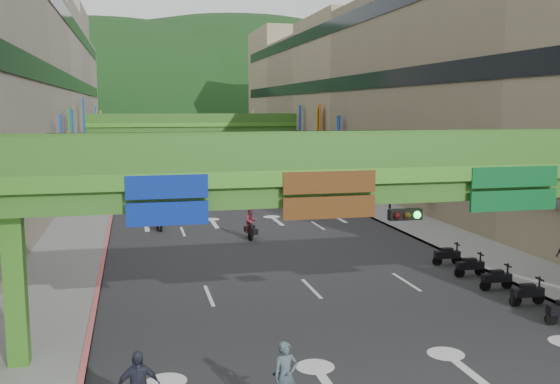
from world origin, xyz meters
name	(u,v)px	position (x,y,z in m)	size (l,w,h in m)	color
road_slab	(208,185)	(0.00, 50.00, 0.01)	(18.00, 140.00, 0.02)	#28282B
sidewalk_left	(97,187)	(-11.00, 50.00, 0.07)	(4.00, 140.00, 0.15)	gray
sidewalk_right	(311,181)	(11.00, 50.00, 0.07)	(4.00, 140.00, 0.15)	gray
curb_left	(117,186)	(-9.10, 50.00, 0.09)	(0.20, 140.00, 0.18)	#CC5959
curb_right	(294,181)	(9.10, 50.00, 0.09)	(0.20, 140.00, 0.18)	gray
building_row_left	(5,90)	(-18.93, 50.00, 9.46)	(12.80, 95.00, 19.00)	#9E937F
building_row_right	(383,93)	(18.93, 50.00, 9.46)	(12.80, 95.00, 19.00)	gray
overpass_near	(396,190)	(0.93, 5.38, 5.21)	(28.00, 12.27, 7.10)	#4C9E2D
overpass_far	(194,127)	(0.00, 65.00, 5.40)	(28.00, 2.20, 7.10)	#4C9E2D
hill_left	(104,137)	(-15.00, 160.00, 0.00)	(168.00, 140.00, 112.00)	#1C4419
hill_right	(239,132)	(25.00, 180.00, 0.00)	(208.00, 176.00, 128.00)	#1C4419
bunting_string	(241,135)	(0.00, 30.00, 5.96)	(26.00, 0.36, 0.47)	black
scooter_rider_near	(286,384)	(-3.87, 1.00, 0.98)	(0.68, 1.60, 2.09)	black
scooter_rider_mid	(251,224)	(-0.66, 22.83, 0.96)	(0.87, 1.57, 1.89)	black
scooter_rider_far	(159,213)	(-5.92, 26.93, 1.14)	(1.00, 1.60, 2.23)	maroon
parked_scooter_row	(497,278)	(7.80, 10.00, 0.52)	(1.60, 9.35, 1.08)	black
car_silver	(158,188)	(-5.30, 43.75, 0.64)	(1.35, 3.88, 1.28)	#B5B6BC
car_yellow	(210,171)	(0.95, 56.77, 0.77)	(1.81, 4.50, 1.53)	#B8C115
pedestrian_blue	(356,187)	(11.92, 38.91, 0.80)	(0.75, 0.48, 1.60)	#394464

